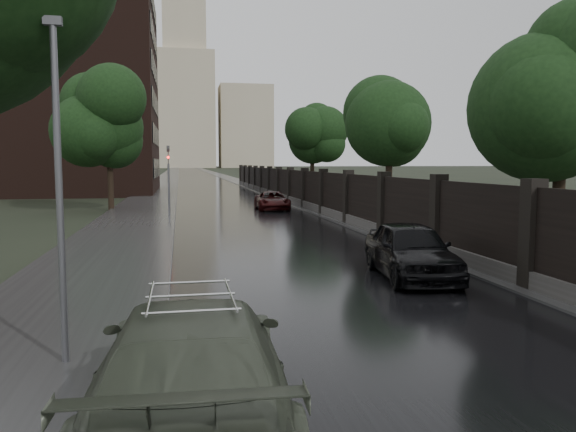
# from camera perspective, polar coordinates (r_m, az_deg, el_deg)

# --- Properties ---
(ground) EXTENTS (800.00, 800.00, 0.00)m
(ground) POSITION_cam_1_polar(r_m,az_deg,el_deg) (8.51, 16.37, -16.04)
(ground) COLOR black
(ground) RESTS_ON ground
(road) EXTENTS (8.00, 420.00, 0.02)m
(road) POSITION_cam_1_polar(r_m,az_deg,el_deg) (197.06, -9.89, 4.53)
(road) COLOR black
(road) RESTS_ON ground
(sidewalk_left) EXTENTS (4.00, 420.00, 0.16)m
(sidewalk_left) POSITION_cam_1_polar(r_m,az_deg,el_deg) (197.04, -11.64, 4.52)
(sidewalk_left) COLOR #2D2D2D
(sidewalk_left) RESTS_ON ground
(verge_right) EXTENTS (3.00, 420.00, 0.08)m
(verge_right) POSITION_cam_1_polar(r_m,az_deg,el_deg) (197.24, -8.29, 4.56)
(verge_right) COLOR #2D2D2D
(verge_right) RESTS_ON ground
(fence_right) EXTENTS (0.45, 75.72, 2.70)m
(fence_right) POSITION_cam_1_polar(r_m,az_deg,el_deg) (39.95, 1.07, 2.52)
(fence_right) COLOR #383533
(fence_right) RESTS_ON ground
(tree_left_far) EXTENTS (4.25, 4.25, 7.39)m
(tree_left_far) POSITION_cam_1_polar(r_m,az_deg,el_deg) (37.32, -17.74, 8.55)
(tree_left_far) COLOR black
(tree_left_far) RESTS_ON ground
(tree_right_a) EXTENTS (4.08, 4.08, 7.01)m
(tree_right_a) POSITION_cam_1_polar(r_m,az_deg,el_deg) (18.82, 26.15, 10.62)
(tree_right_a) COLOR black
(tree_right_a) RESTS_ON ground
(tree_right_b) EXTENTS (4.08, 4.08, 7.01)m
(tree_right_b) POSITION_cam_1_polar(r_m,az_deg,el_deg) (31.15, 10.28, 8.84)
(tree_right_b) COLOR black
(tree_right_b) RESTS_ON ground
(tree_right_c) EXTENTS (4.08, 4.08, 7.01)m
(tree_right_c) POSITION_cam_1_polar(r_m,az_deg,el_deg) (48.36, 2.49, 7.70)
(tree_right_c) COLOR black
(tree_right_c) RESTS_ON ground
(lamp_post) EXTENTS (0.25, 0.12, 5.11)m
(lamp_post) POSITION_cam_1_polar(r_m,az_deg,el_deg) (8.68, -22.22, 2.32)
(lamp_post) COLOR #59595E
(lamp_post) RESTS_ON ground
(traffic_light) EXTENTS (0.16, 0.32, 4.00)m
(traffic_light) POSITION_cam_1_polar(r_m,az_deg,el_deg) (32.01, -12.04, 4.14)
(traffic_light) COLOR #59595E
(traffic_light) RESTS_ON ground
(brick_building) EXTENTS (24.00, 18.00, 20.00)m
(brick_building) POSITION_cam_1_polar(r_m,az_deg,el_deg) (61.11, -24.92, 11.49)
(brick_building) COLOR black
(brick_building) RESTS_ON ground
(stalinist_tower) EXTENTS (92.00, 30.00, 159.00)m
(stalinist_tower) POSITION_cam_1_polar(r_m,az_deg,el_deg) (309.05, -10.41, 11.98)
(stalinist_tower) COLOR tan
(stalinist_tower) RESTS_ON ground
(volga_sedan) EXTENTS (2.40, 5.38, 1.53)m
(volga_sedan) POSITION_cam_1_polar(r_m,az_deg,el_deg) (6.77, -9.73, -14.68)
(volga_sedan) COLOR #484F3F
(volga_sedan) RESTS_ON ground
(car_right_near) EXTENTS (2.28, 4.63, 1.52)m
(car_right_near) POSITION_cam_1_polar(r_m,az_deg,el_deg) (15.32, 12.36, -3.38)
(car_right_near) COLOR black
(car_right_near) RESTS_ON ground
(car_right_far) EXTENTS (2.12, 4.37, 1.20)m
(car_right_far) POSITION_cam_1_polar(r_m,az_deg,el_deg) (36.21, -1.62, 1.56)
(car_right_far) COLOR black
(car_right_far) RESTS_ON ground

